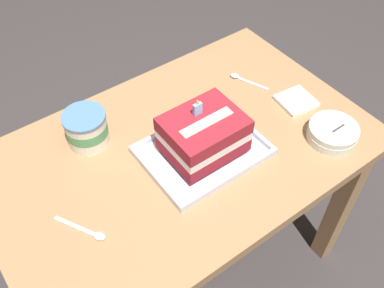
# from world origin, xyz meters

# --- Properties ---
(ground_plane) EXTENTS (8.00, 8.00, 0.00)m
(ground_plane) POSITION_xyz_m (0.00, 0.00, 0.00)
(ground_plane) COLOR #383333
(dining_table) EXTENTS (1.09, 0.69, 0.69)m
(dining_table) POSITION_xyz_m (0.00, 0.00, 0.59)
(dining_table) COLOR #9E754C
(dining_table) RESTS_ON ground_plane
(foil_tray) EXTENTS (0.33, 0.25, 0.02)m
(foil_tray) POSITION_xyz_m (0.04, -0.05, 0.70)
(foil_tray) COLOR silver
(foil_tray) RESTS_ON dining_table
(birthday_cake) EXTENTS (0.21, 0.16, 0.16)m
(birthday_cake) POSITION_xyz_m (0.04, -0.05, 0.77)
(birthday_cake) COLOR maroon
(birthday_cake) RESTS_ON foil_tray
(bowl_stack) EXTENTS (0.14, 0.14, 0.10)m
(bowl_stack) POSITION_xyz_m (0.37, -0.22, 0.72)
(bowl_stack) COLOR silver
(bowl_stack) RESTS_ON dining_table
(ice_cream_tub) EXTENTS (0.12, 0.12, 0.10)m
(ice_cream_tub) POSITION_xyz_m (-0.20, 0.18, 0.75)
(ice_cream_tub) COLOR silver
(ice_cream_tub) RESTS_ON dining_table
(serving_spoon_near_tray) EXTENTS (0.09, 0.14, 0.01)m
(serving_spoon_near_tray) POSITION_xyz_m (-0.33, -0.10, 0.70)
(serving_spoon_near_tray) COLOR silver
(serving_spoon_near_tray) RESTS_ON dining_table
(serving_spoon_by_bowls) EXTENTS (0.07, 0.13, 0.01)m
(serving_spoon_by_bowls) POSITION_xyz_m (0.33, 0.13, 0.70)
(serving_spoon_by_bowls) COLOR silver
(serving_spoon_by_bowls) RESTS_ON dining_table
(napkin_pile) EXTENTS (0.12, 0.11, 0.01)m
(napkin_pile) POSITION_xyz_m (0.40, -0.06, 0.70)
(napkin_pile) COLOR white
(napkin_pile) RESTS_ON dining_table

